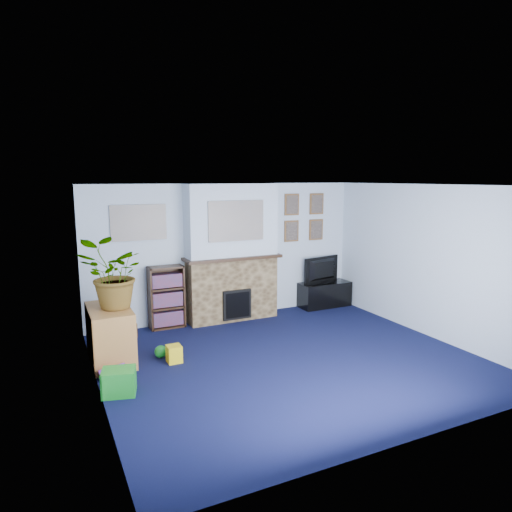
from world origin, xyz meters
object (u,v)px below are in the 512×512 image
tv_stand (324,295)px  sideboard (110,337)px  bookshelf (166,298)px  television (324,270)px

tv_stand → sideboard: (-4.19, -1.02, 0.12)m
bookshelf → sideboard: bookshelf is taller
tv_stand → television: (0.00, 0.02, 0.50)m
tv_stand → bookshelf: size_ratio=0.96×
bookshelf → sideboard: bearing=-134.2°
tv_stand → bookshelf: 3.13m
television → bookshelf: (-3.12, 0.06, -0.23)m
television → bookshelf: 3.13m
tv_stand → television: bearing=90.0°
television → tv_stand: bearing=79.0°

